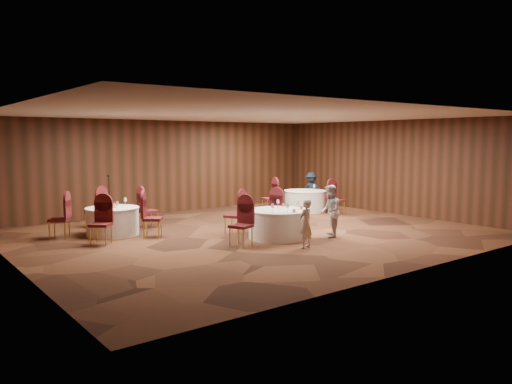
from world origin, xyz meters
TOP-DOWN VIEW (x-y plane):
  - ground at (0.00, 0.00)m, footprint 12.00×12.00m
  - room_shell at (0.00, 0.00)m, footprint 12.00×12.00m
  - table_main at (0.08, -0.91)m, footprint 1.57×1.57m
  - table_left at (-3.15, 2.12)m, footprint 1.39×1.39m
  - table_right at (3.99, 2.26)m, footprint 1.50×1.50m
  - chairs_main at (-0.27, -0.28)m, footprint 2.85×2.08m
  - chairs_left at (-3.15, 2.15)m, footprint 3.12×3.04m
  - chairs_right at (3.49, 1.86)m, footprint 2.04×2.34m
  - tabletop_main at (0.28, -1.07)m, footprint 1.08×1.11m
  - tabletop_left at (-3.15, 2.11)m, footprint 0.88×0.83m
  - tabletop_right at (4.22, 2.05)m, footprint 0.08×0.08m
  - mic_stand at (-2.52, 3.96)m, footprint 0.24×0.24m
  - woman_a at (-0.16, -2.18)m, footprint 0.46×0.35m
  - woman_b at (1.24, -1.62)m, footprint 0.83×0.84m
  - man_c at (4.96, 2.95)m, footprint 0.81×0.98m

SIDE VIEW (x-z plane):
  - ground at x=0.00m, z-range 0.00..0.00m
  - table_main at x=0.08m, z-range 0.01..0.75m
  - table_right at x=3.99m, z-range 0.01..0.75m
  - table_left at x=-3.15m, z-range 0.01..0.75m
  - mic_stand at x=-2.52m, z-range -0.32..1.16m
  - chairs_main at x=-0.27m, z-range 0.00..1.00m
  - chairs_left at x=-3.15m, z-range 0.00..1.00m
  - chairs_right at x=3.49m, z-range 0.00..1.00m
  - woman_a at x=-0.16m, z-range 0.00..1.15m
  - man_c at x=4.96m, z-range 0.00..1.32m
  - woman_b at x=1.24m, z-range 0.00..1.37m
  - tabletop_left at x=-3.15m, z-range 0.71..0.93m
  - tabletop_main at x=0.28m, z-range 0.73..0.94m
  - tabletop_right at x=4.22m, z-range 0.79..1.01m
  - room_shell at x=0.00m, z-range -4.04..7.96m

